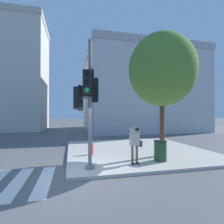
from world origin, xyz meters
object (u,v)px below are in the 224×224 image
object	(u,v)px
fire_hydrant	(91,148)
trash_bin	(160,151)
person_photographer	(135,141)
traffic_signal_pole	(88,97)
street_tree	(162,70)

from	to	relation	value
fire_hydrant	trash_bin	xyz separation A→B (m)	(2.92, -1.96, 0.15)
fire_hydrant	person_photographer	bearing A→B (deg)	-52.82
traffic_signal_pole	person_photographer	xyz separation A→B (m)	(2.04, 0.17, -1.84)
street_tree	trash_bin	bearing A→B (deg)	-123.58
person_photographer	street_tree	world-z (taller)	street_tree
traffic_signal_pole	fire_hydrant	bearing A→B (deg)	80.06
fire_hydrant	traffic_signal_pole	bearing A→B (deg)	-99.94
trash_bin	person_photographer	bearing A→B (deg)	-171.90
fire_hydrant	trash_bin	distance (m)	3.53
street_tree	trash_bin	world-z (taller)	street_tree
traffic_signal_pole	fire_hydrant	distance (m)	3.43
street_tree	fire_hydrant	world-z (taller)	street_tree
street_tree	traffic_signal_pole	bearing A→B (deg)	-162.10
street_tree	person_photographer	bearing A→B (deg)	-150.00
traffic_signal_pole	street_tree	world-z (taller)	street_tree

